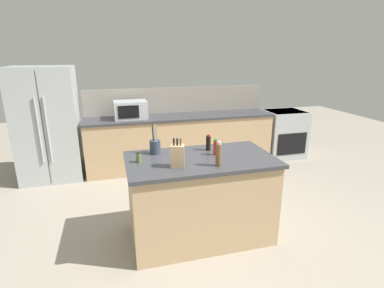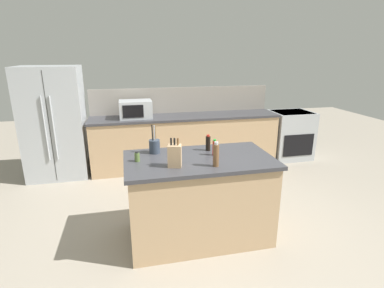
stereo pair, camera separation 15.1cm
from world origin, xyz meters
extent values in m
plane|color=gray|center=(0.00, 0.00, 0.00)|extent=(14.00, 14.00, 0.00)
cube|color=tan|center=(0.30, 2.20, 0.45)|extent=(3.29, 0.62, 0.90)
cube|color=#38383D|center=(0.30, 2.20, 0.92)|extent=(3.33, 0.66, 0.04)
cube|color=gray|center=(0.30, 2.52, 1.17)|extent=(3.29, 0.03, 0.46)
cube|color=tan|center=(0.00, 0.00, 0.45)|extent=(1.51, 0.82, 0.90)
cube|color=#38383D|center=(0.00, 0.00, 0.92)|extent=(1.57, 0.88, 0.04)
cube|color=#ADB2B7|center=(-1.87, 2.25, 0.90)|extent=(0.94, 0.72, 1.81)
cube|color=#2D2D2D|center=(-1.87, 1.89, 0.90)|extent=(0.01, 0.00, 1.72)
cylinder|color=#ADB2B7|center=(-1.93, 1.87, 0.90)|extent=(0.02, 0.02, 1.00)
cylinder|color=#ADB2B7|center=(-1.81, 1.87, 0.90)|extent=(0.02, 0.02, 1.00)
cube|color=#ADB2B7|center=(2.39, 2.20, 0.46)|extent=(0.76, 0.64, 0.92)
cube|color=black|center=(2.39, 1.88, 0.35)|extent=(0.61, 0.01, 0.41)
cube|color=black|center=(2.39, 2.20, 0.91)|extent=(0.68, 0.58, 0.02)
cube|color=#ADB2B7|center=(-0.56, 2.20, 1.09)|extent=(0.54, 0.38, 0.30)
cube|color=black|center=(-0.61, 2.01, 1.09)|extent=(0.33, 0.01, 0.21)
cube|color=tan|center=(-0.29, -0.19, 1.05)|extent=(0.15, 0.13, 0.22)
cylinder|color=black|center=(-0.32, -0.18, 1.20)|extent=(0.02, 0.02, 0.07)
cylinder|color=black|center=(-0.29, -0.19, 1.20)|extent=(0.02, 0.02, 0.07)
cylinder|color=brown|center=(-0.26, -0.20, 1.20)|extent=(0.02, 0.02, 0.07)
cylinder|color=#333D4C|center=(-0.44, 0.27, 1.02)|extent=(0.12, 0.12, 0.15)
cylinder|color=olive|center=(-0.43, 0.28, 1.17)|extent=(0.01, 0.05, 0.18)
cylinder|color=black|center=(-0.46, 0.28, 1.17)|extent=(0.01, 0.05, 0.18)
cylinder|color=#B2B2B7|center=(-0.44, 0.26, 1.17)|extent=(0.01, 0.03, 0.18)
cylinder|color=brown|center=(0.10, -0.27, 1.05)|extent=(0.06, 0.06, 0.22)
cylinder|color=#B2B2B7|center=(0.10, -0.27, 1.18)|extent=(0.04, 0.04, 0.03)
cylinder|color=#567038|center=(-0.65, 0.04, 0.99)|extent=(0.05, 0.05, 0.09)
cylinder|color=black|center=(-0.65, 0.04, 1.04)|extent=(0.03, 0.03, 0.02)
cylinder|color=red|center=(0.18, 0.05, 1.02)|extent=(0.05, 0.05, 0.16)
cylinder|color=green|center=(0.18, 0.05, 1.11)|extent=(0.03, 0.03, 0.02)
cylinder|color=black|center=(0.16, 0.23, 1.02)|extent=(0.05, 0.05, 0.16)
cylinder|color=#B22319|center=(0.16, 0.23, 1.11)|extent=(0.04, 0.04, 0.02)
camera|label=1|loc=(-0.88, -2.86, 2.01)|focal=28.00mm
camera|label=2|loc=(-0.73, -2.89, 2.01)|focal=28.00mm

